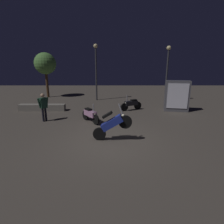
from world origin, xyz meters
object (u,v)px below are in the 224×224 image
Objects in this scene: motorcycle_black_parked_left at (131,104)px; kiosk_billboard at (177,96)px; streetlamp_far at (96,65)px; motorcycle_blue_foreground at (112,124)px; person_rider_beside at (43,105)px; streetlamp_near at (167,67)px; motorcycle_pink_parked_right at (90,115)px.

motorcycle_black_parked_left is 3.15m from kiosk_billboard.
streetlamp_far is 2.29× the size of kiosk_billboard.
streetlamp_far is at bearing 105.09° from motorcycle_blue_foreground.
motorcycle_black_parked_left is at bearing 66.94° from person_rider_beside.
kiosk_billboard is at bearing -92.34° from streetlamp_near.
streetlamp_near reaches higher than motorcycle_blue_foreground.
motorcycle_black_parked_left is 4.97m from streetlamp_near.
motorcycle_pink_parked_right is 6.18m from kiosk_billboard.
person_rider_beside is 10.17m from streetlamp_near.
motorcycle_blue_foreground is 9.21m from streetlamp_far.
streetlamp_near is at bearing -7.67° from streetlamp_far.
kiosk_billboard is (8.30, 2.25, 0.10)m from person_rider_beside.
person_rider_beside is 6.95m from streetlamp_far.
motorcycle_black_parked_left is at bearing 81.30° from motorcycle_blue_foreground.
streetlamp_far reaches higher than person_rider_beside.
streetlamp_far is (2.47, 6.15, 2.12)m from person_rider_beside.
motorcycle_blue_foreground is at bearing -119.71° from streetlamp_near.
kiosk_billboard is at bearing 150.22° from motorcycle_black_parked_left.
kiosk_billboard reaches higher than motorcycle_black_parked_left.
motorcycle_pink_parked_right is (-2.58, -2.65, 0.00)m from motorcycle_black_parked_left.
streetlamp_near is 2.19× the size of kiosk_billboard.
motorcycle_blue_foreground is 4.69m from person_rider_beside.
streetlamp_near is 3.63m from kiosk_billboard.
motorcycle_blue_foreground reaches higher than motorcycle_black_parked_left.
streetlamp_far is (-1.39, 8.81, 2.33)m from motorcycle_blue_foreground.
streetlamp_far is at bearing -78.44° from motorcycle_black_parked_left.
streetlamp_far is at bearing 109.58° from person_rider_beside.
motorcycle_blue_foreground is 2.80m from motorcycle_pink_parked_right.
person_rider_beside is 0.33× the size of streetlamp_far.
motorcycle_blue_foreground is 1.21× the size of motorcycle_pink_parked_right.
motorcycle_blue_foreground is at bearing 6.86° from person_rider_beside.
streetlamp_near reaches higher than person_rider_beside.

